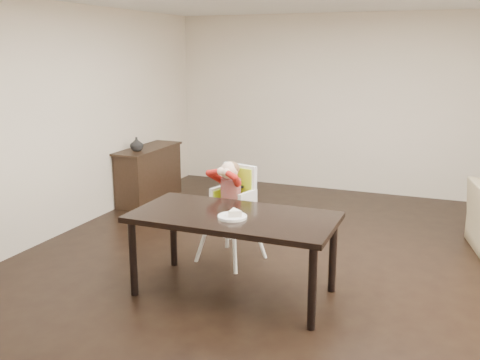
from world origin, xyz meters
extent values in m
plane|color=black|center=(0.00, 0.00, 0.00)|extent=(7.00, 7.00, 0.00)
cube|color=beige|center=(0.00, 3.50, 1.35)|extent=(6.00, 0.02, 2.70)
cube|color=beige|center=(0.00, -3.50, 1.35)|extent=(6.00, 0.02, 2.70)
cube|color=beige|center=(-3.00, 0.00, 1.35)|extent=(0.02, 7.00, 2.70)
cube|color=black|center=(-0.45, -0.55, 0.72)|extent=(1.80, 0.90, 0.05)
cylinder|color=black|center=(-1.27, -0.92, 0.35)|extent=(0.07, 0.07, 0.70)
cylinder|color=black|center=(0.37, -0.92, 0.35)|extent=(0.07, 0.07, 0.70)
cylinder|color=black|center=(-1.27, -0.18, 0.35)|extent=(0.07, 0.07, 0.70)
cylinder|color=black|center=(0.37, -0.18, 0.35)|extent=(0.07, 0.07, 0.70)
cylinder|color=white|center=(-1.02, 0.03, 0.28)|extent=(0.05, 0.05, 0.56)
cylinder|color=white|center=(-0.64, -0.08, 0.28)|extent=(0.05, 0.05, 0.56)
cylinder|color=white|center=(-0.92, 0.41, 0.28)|extent=(0.05, 0.05, 0.56)
cylinder|color=white|center=(-0.53, 0.31, 0.28)|extent=(0.05, 0.05, 0.56)
cube|color=white|center=(-0.78, 0.17, 0.56)|extent=(0.48, 0.45, 0.05)
cube|color=#ADCB1A|center=(-0.78, 0.17, 0.60)|extent=(0.39, 0.37, 0.03)
cube|color=white|center=(-0.74, 0.32, 0.80)|extent=(0.40, 0.15, 0.42)
cube|color=#ADCB1A|center=(-0.75, 0.29, 0.79)|extent=(0.34, 0.11, 0.38)
cube|color=black|center=(-0.83, 0.23, 0.79)|extent=(0.08, 0.18, 0.02)
cube|color=black|center=(-0.70, 0.20, 0.79)|extent=(0.08, 0.18, 0.02)
cylinder|color=#AA1A13|center=(-0.78, 0.17, 0.75)|extent=(0.28, 0.28, 0.27)
sphere|color=beige|center=(-0.78, 0.15, 0.97)|extent=(0.22, 0.22, 0.18)
ellipsoid|color=brown|center=(-0.78, 0.17, 0.99)|extent=(0.22, 0.22, 0.14)
sphere|color=beige|center=(-0.84, 0.07, 0.98)|extent=(0.10, 0.10, 0.08)
sphere|color=beige|center=(-0.77, 0.05, 0.98)|extent=(0.10, 0.10, 0.08)
cylinder|color=white|center=(-0.42, -0.65, 0.76)|extent=(0.27, 0.27, 0.02)
torus|color=white|center=(-0.42, -0.65, 0.77)|extent=(0.27, 0.27, 0.01)
cube|color=black|center=(-2.78, 1.84, 0.38)|extent=(0.40, 1.20, 0.76)
cube|color=black|center=(-2.78, 1.84, 0.78)|extent=(0.44, 1.26, 0.03)
imported|color=#99999E|center=(-2.78, 1.55, 0.88)|extent=(0.20, 0.21, 0.18)
camera|label=1|loc=(1.29, -4.70, 2.17)|focal=40.00mm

